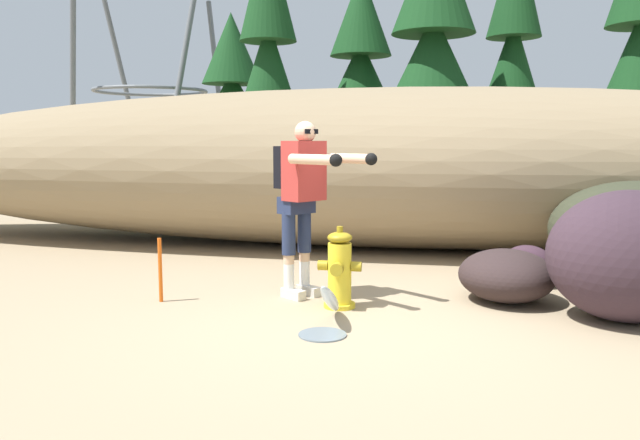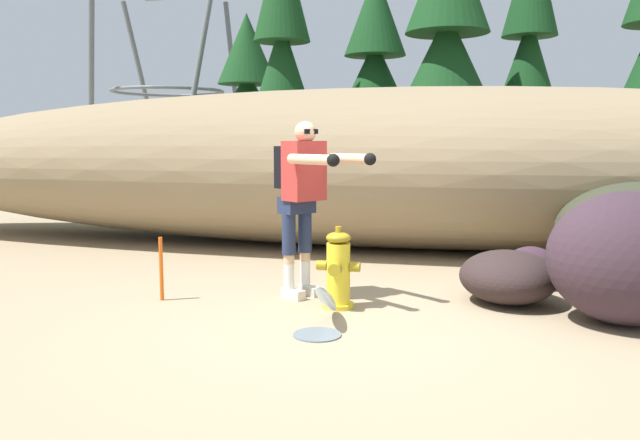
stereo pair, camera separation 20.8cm
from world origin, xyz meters
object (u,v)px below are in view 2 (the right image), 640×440
at_px(survey_stake, 161,269).
at_px(boulder_mid, 508,277).
at_px(boulder_outlier, 532,267).
at_px(fire_hydrant, 338,271).
at_px(boulder_small, 631,258).
at_px(utility_worker, 303,187).

bearing_deg(survey_stake, boulder_mid, 11.21).
bearing_deg(boulder_outlier, boulder_mid, -112.04).
height_order(fire_hydrant, boulder_outlier, fire_hydrant).
relative_size(fire_hydrant, boulder_small, 0.56).
relative_size(boulder_outlier, survey_stake, 0.91).
height_order(fire_hydrant, boulder_mid, fire_hydrant).
distance_m(fire_hydrant, utility_worker, 0.87).
relative_size(utility_worker, survey_stake, 2.78).
relative_size(boulder_mid, survey_stake, 1.59).
xyz_separation_m(fire_hydrant, boulder_mid, (1.50, 0.52, -0.09)).
bearing_deg(survey_stake, boulder_small, 1.72).
bearing_deg(boulder_mid, fire_hydrant, -160.85).
distance_m(boulder_small, boulder_outlier, 1.40).
xyz_separation_m(utility_worker, boulder_outlier, (2.17, 0.93, -0.85)).
bearing_deg(utility_worker, boulder_outlier, 58.98).
bearing_deg(boulder_outlier, boulder_small, -62.49).
relative_size(utility_worker, boulder_mid, 1.75).
bearing_deg(survey_stake, fire_hydrant, 3.69).
xyz_separation_m(utility_worker, boulder_mid, (1.89, 0.23, -0.82)).
bearing_deg(survey_stake, utility_worker, 17.37).
bearing_deg(fire_hydrant, boulder_small, 0.35).
height_order(fire_hydrant, utility_worker, utility_worker).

